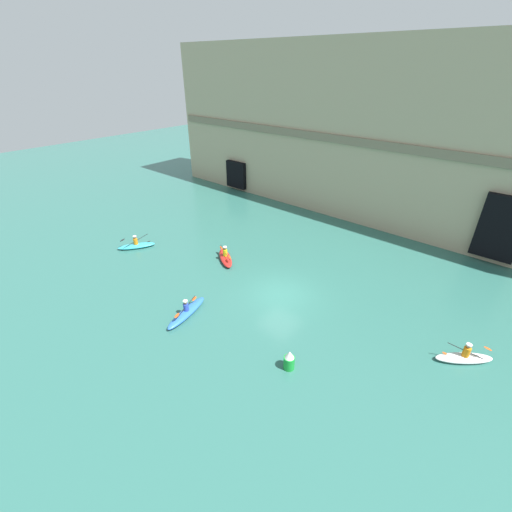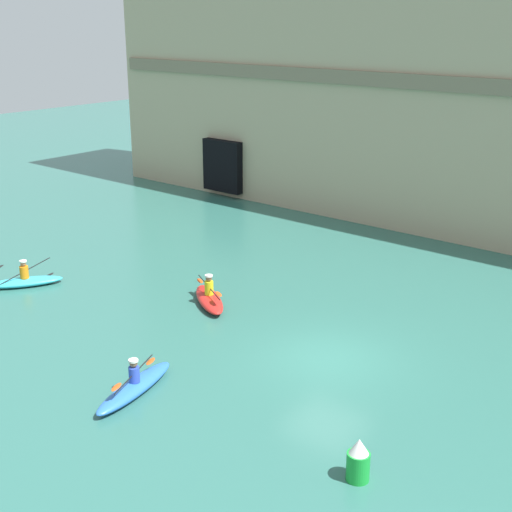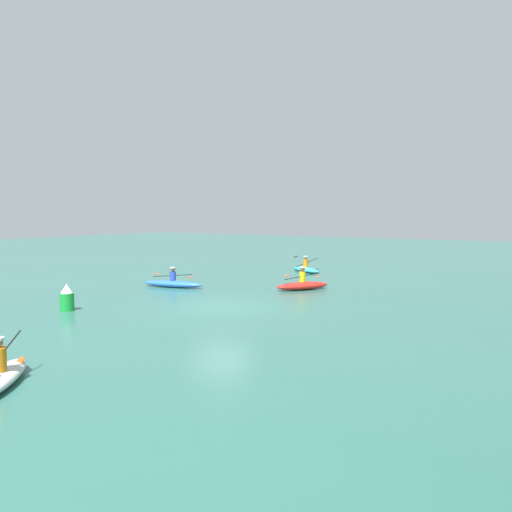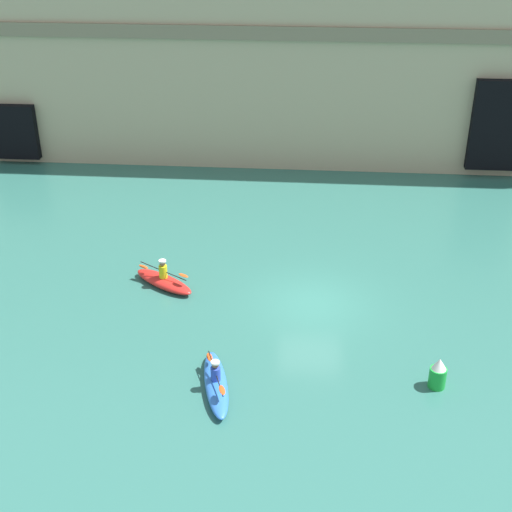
# 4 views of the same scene
# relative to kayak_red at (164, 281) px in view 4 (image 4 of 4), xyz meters

# --- Properties ---
(ground_plane) EXTENTS (120.00, 120.00, 0.00)m
(ground_plane) POSITION_rel_kayak_red_xyz_m (5.91, -0.78, -0.25)
(ground_plane) COLOR #2D665B
(cliff_bluff) EXTENTS (44.35, 7.86, 15.20)m
(cliff_bluff) POSITION_rel_kayak_red_xyz_m (3.01, 16.56, 7.33)
(cliff_bluff) COLOR tan
(cliff_bluff) RESTS_ON ground
(kayak_red) EXTENTS (2.87, 2.31, 1.18)m
(kayak_red) POSITION_rel_kayak_red_xyz_m (0.00, 0.00, 0.00)
(kayak_red) COLOR red
(kayak_red) RESTS_ON ground
(kayak_blue) EXTENTS (1.46, 3.47, 1.07)m
(kayak_blue) POSITION_rel_kayak_red_xyz_m (2.89, -6.16, -0.02)
(kayak_blue) COLOR blue
(kayak_blue) RESTS_ON ground
(marker_buoy) EXTENTS (0.55, 0.55, 1.09)m
(marker_buoy) POSITION_rel_kayak_red_xyz_m (9.94, -5.49, 0.26)
(marker_buoy) COLOR green
(marker_buoy) RESTS_ON ground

